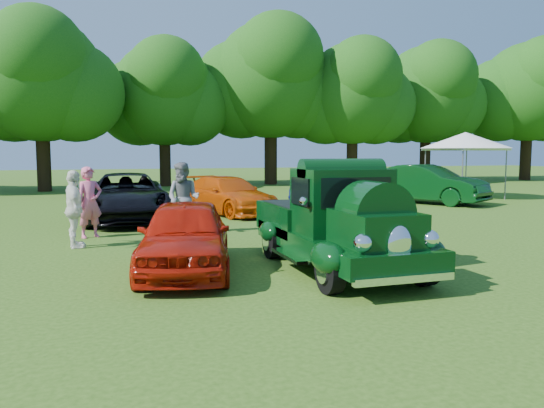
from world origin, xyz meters
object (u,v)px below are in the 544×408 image
object	(u,v)px
back_car_black	(127,197)
spectator_pink	(90,202)
canopy_tent	(465,141)
back_car_blue	(331,193)
hero_pickup	(336,225)
red_convertible	(185,236)
spectator_grey	(184,198)
back_car_orange	(228,195)
spectator_white	(74,209)
back_car_green	(427,184)

from	to	relation	value
back_car_black	spectator_pink	size ratio (longest dim) A/B	3.01
canopy_tent	back_car_blue	bearing A→B (deg)	-158.12
hero_pickup	back_car_blue	distance (m)	9.49
hero_pickup	red_convertible	distance (m)	2.83
hero_pickup	spectator_grey	distance (m)	5.53
back_car_orange	spectator_white	xyz separation A→B (m)	(-4.90, -5.47, 0.24)
back_car_orange	spectator_pink	world-z (taller)	spectator_pink
spectator_pink	spectator_grey	size ratio (longest dim) A/B	0.95
spectator_grey	hero_pickup	bearing A→B (deg)	-33.49
back_car_orange	back_car_blue	xyz separation A→B (m)	(3.74, -0.61, 0.02)
back_car_black	spectator_white	distance (m)	4.81
spectator_grey	red_convertible	bearing A→B (deg)	-64.19
red_convertible	canopy_tent	world-z (taller)	canopy_tent
back_car_blue	spectator_pink	bearing A→B (deg)	-168.26
back_car_blue	canopy_tent	distance (m)	9.30
red_convertible	back_car_orange	size ratio (longest dim) A/B	0.86
hero_pickup	back_car_orange	distance (m)	9.30
hero_pickup	back_car_orange	bearing A→B (deg)	89.52
back_car_green	spectator_grey	size ratio (longest dim) A/B	2.60
back_car_black	back_car_blue	bearing A→B (deg)	3.09
back_car_black	back_car_blue	size ratio (longest dim) A/B	1.36
back_car_blue	spectator_pink	world-z (taller)	spectator_pink
spectator_white	hero_pickup	bearing A→B (deg)	-136.13
hero_pickup	spectator_pink	distance (m)	6.94
red_convertible	back_car_black	world-z (taller)	back_car_black
canopy_tent	back_car_orange	bearing A→B (deg)	-167.16
hero_pickup	canopy_tent	world-z (taller)	canopy_tent
hero_pickup	back_car_blue	world-z (taller)	hero_pickup
spectator_white	spectator_grey	bearing A→B (deg)	-72.42
back_car_green	spectator_white	world-z (taller)	spectator_white
spectator_grey	back_car_orange	bearing A→B (deg)	96.19
spectator_grey	canopy_tent	distance (m)	16.06
red_convertible	back_car_orange	world-z (taller)	red_convertible
red_convertible	spectator_white	bearing A→B (deg)	134.75
back_car_orange	spectator_pink	distance (m)	6.11
back_car_blue	back_car_orange	bearing A→B (deg)	160.19
red_convertible	hero_pickup	bearing A→B (deg)	0.33
spectator_white	canopy_tent	world-z (taller)	canopy_tent
back_car_orange	back_car_blue	world-z (taller)	back_car_blue
hero_pickup	back_car_green	size ratio (longest dim) A/B	0.97
spectator_pink	back_car_orange	bearing A→B (deg)	14.83
spectator_pink	spectator_grey	world-z (taller)	spectator_grey
back_car_blue	spectator_grey	size ratio (longest dim) A/B	2.09
back_car_black	hero_pickup	bearing A→B (deg)	-66.60
hero_pickup	back_car_blue	size ratio (longest dim) A/B	1.21
spectator_pink	spectator_grey	distance (m)	2.39
back_car_green	canopy_tent	size ratio (longest dim) A/B	1.12
back_car_black	spectator_pink	distance (m)	3.34
hero_pickup	spectator_white	distance (m)	6.16
back_car_green	spectator_pink	xyz separation A→B (m)	(-13.61, -5.18, 0.09)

